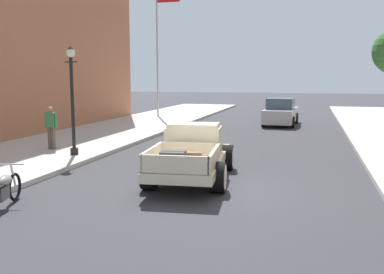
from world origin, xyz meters
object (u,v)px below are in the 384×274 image
(pedestrian_sidewalk_left, at_px, (51,125))
(street_lamp_near, at_px, (72,92))
(hotrod_truck_cream, at_px, (193,152))
(car_background_silver, at_px, (281,113))
(motorcycle_parked, at_px, (1,190))
(flagpole, at_px, (160,36))

(pedestrian_sidewalk_left, height_order, street_lamp_near, street_lamp_near)
(hotrod_truck_cream, relative_size, street_lamp_near, 1.31)
(car_background_silver, bearing_deg, motorcycle_parked, -104.20)
(flagpole, bearing_deg, car_background_silver, -14.40)
(car_background_silver, distance_m, flagpole, 10.13)
(hotrod_truck_cream, bearing_deg, motorcycle_parked, -127.75)
(motorcycle_parked, distance_m, pedestrian_sidewalk_left, 7.27)
(pedestrian_sidewalk_left, height_order, flagpole, flagpole)
(hotrod_truck_cream, bearing_deg, flagpole, 112.67)
(hotrod_truck_cream, distance_m, motorcycle_parked, 5.31)
(motorcycle_parked, height_order, street_lamp_near, street_lamp_near)
(hotrod_truck_cream, height_order, flagpole, flagpole)
(motorcycle_parked, xyz_separation_m, pedestrian_sidewalk_left, (-3.08, 6.55, 0.64))
(hotrod_truck_cream, relative_size, flagpole, 0.55)
(hotrod_truck_cream, distance_m, street_lamp_near, 5.38)
(hotrod_truck_cream, xyz_separation_m, pedestrian_sidewalk_left, (-6.32, 2.37, 0.33))
(hotrod_truck_cream, distance_m, car_background_silver, 14.69)
(motorcycle_parked, xyz_separation_m, car_background_silver, (4.76, 18.80, 0.33))
(car_background_silver, relative_size, flagpole, 0.48)
(pedestrian_sidewalk_left, xyz_separation_m, street_lamp_near, (1.44, -0.80, 1.30))
(pedestrian_sidewalk_left, distance_m, flagpole, 15.19)
(car_background_silver, bearing_deg, flagpole, 165.60)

